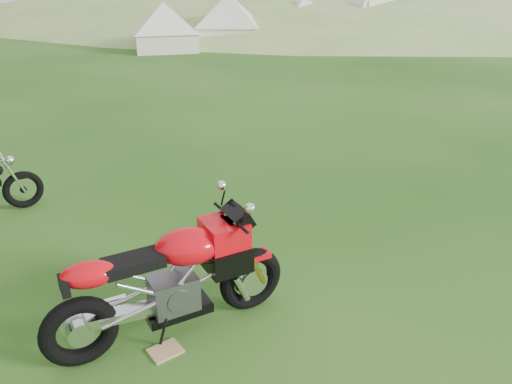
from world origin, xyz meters
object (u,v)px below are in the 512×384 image
object	(u,v)px
sport_motorcycle	(169,273)
tent_left	(164,24)
caravan	(379,18)
tent_right	(303,16)
plywood_board	(165,351)
tent_mid	(229,18)

from	to	relation	value
sport_motorcycle	tent_left	bearing A→B (deg)	70.78
caravan	tent_right	bearing A→B (deg)	156.19
tent_right	caravan	world-z (taller)	tent_right
tent_left	caravan	size ratio (longest dim) A/B	0.61
sport_motorcycle	caravan	distance (m)	25.08
plywood_board	caravan	size ratio (longest dim) A/B	0.07
tent_left	tent_mid	xyz separation A→B (m)	(3.23, 1.36, 0.09)
plywood_board	tent_mid	world-z (taller)	tent_mid
sport_motorcycle	caravan	xyz separation A→B (m)	(13.70, 21.00, 0.31)
sport_motorcycle	tent_right	size ratio (longest dim) A/B	0.85
plywood_board	tent_right	distance (m)	23.82
tent_left	caravan	xyz separation A→B (m)	(11.49, 1.86, -0.14)
tent_mid	tent_left	bearing A→B (deg)	-138.30
caravan	tent_left	bearing A→B (deg)	171.79
caravan	plywood_board	bearing A→B (deg)	-140.43
tent_mid	sport_motorcycle	bearing A→B (deg)	-85.99
tent_right	plywood_board	bearing A→B (deg)	-117.51
sport_motorcycle	caravan	bearing A→B (deg)	44.25
tent_right	caravan	xyz separation A→B (m)	(4.10, -0.46, -0.17)
sport_motorcycle	plywood_board	bearing A→B (deg)	-126.87
plywood_board	tent_left	bearing A→B (deg)	83.15
tent_mid	caravan	bearing A→B (deg)	22.35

